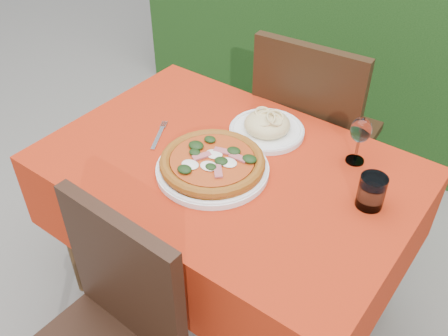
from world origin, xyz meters
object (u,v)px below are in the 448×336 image
Objects in this scene: water_glass at (371,193)px; fork at (158,138)px; pasta_plate at (267,127)px; wine_glass at (361,132)px; chair_far at (312,129)px; pizza_plate at (212,164)px.

water_glass is 0.56× the size of fork.
wine_glass is (0.33, 0.04, 0.09)m from pasta_plate.
pasta_plate is 1.41× the size of fork.
pasta_plate reaches higher than fork.
chair_far is 5.16× the size of fork.
pasta_plate is at bearing -172.95° from wine_glass.
pizza_plate is at bearing 81.50° from chair_far.
pasta_plate is at bearing 14.14° from fork.
pizza_plate is (-0.04, -0.65, 0.20)m from chair_far.
water_glass is at bearing 18.42° from pizza_plate.
chair_far is 0.68m from pizza_plate.
wine_glass is at bearing 43.54° from pizza_plate.
water_glass is 0.63× the size of wine_glass.
pizza_plate is at bearing -33.84° from fork.
water_glass is (0.45, -0.49, 0.22)m from chair_far.
fork is (-0.63, -0.31, -0.12)m from wine_glass.
chair_far is 3.66× the size of pasta_plate.
chair_far reaches higher than wine_glass.
chair_far is 9.20× the size of water_glass.
chair_far is 2.63× the size of pizza_plate.
water_glass reaches higher than pizza_plate.
pasta_plate is 0.40m from fork.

